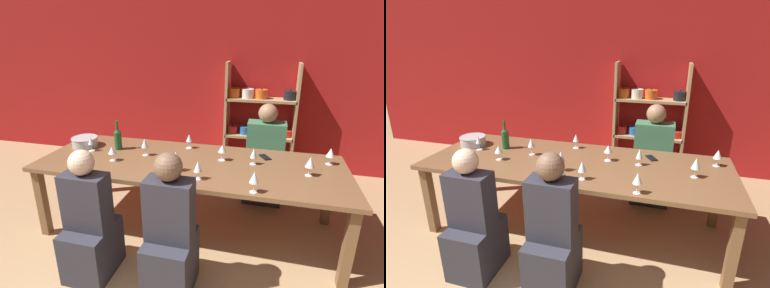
# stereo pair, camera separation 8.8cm
# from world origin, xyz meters

# --- Properties ---
(wall_back_red) EXTENTS (8.80, 0.06, 2.70)m
(wall_back_red) POSITION_xyz_m (0.00, 3.83, 1.35)
(wall_back_red) COLOR #A31919
(wall_back_red) RESTS_ON ground_plane
(shelf_unit) EXTENTS (1.00, 0.30, 1.60)m
(shelf_unit) POSITION_xyz_m (0.59, 3.63, 0.67)
(shelf_unit) COLOR tan
(shelf_unit) RESTS_ON ground_plane
(dining_table) EXTENTS (2.96, 1.07, 0.76)m
(dining_table) POSITION_xyz_m (0.01, 1.94, 0.69)
(dining_table) COLOR brown
(dining_table) RESTS_ON ground_plane
(mixing_bowl) EXTENTS (0.29, 0.29, 0.11)m
(mixing_bowl) POSITION_xyz_m (-1.24, 2.08, 0.82)
(mixing_bowl) COLOR #B7BABC
(mixing_bowl) RESTS_ON dining_table
(wine_bottle_green) EXTENTS (0.08, 0.08, 0.32)m
(wine_bottle_green) POSITION_xyz_m (-0.83, 2.09, 0.88)
(wine_bottle_green) COLOR #1E4C23
(wine_bottle_green) RESTS_ON dining_table
(wine_glass_white_a) EXTENTS (0.08, 0.08, 0.17)m
(wine_glass_white_a) POSITION_xyz_m (0.65, 1.47, 0.89)
(wine_glass_white_a) COLOR white
(wine_glass_white_a) RESTS_ON dining_table
(wine_glass_empty_a) EXTENTS (0.08, 0.08, 0.19)m
(wine_glass_empty_a) POSITION_xyz_m (-0.05, 1.70, 0.90)
(wine_glass_empty_a) COLOR white
(wine_glass_empty_a) RESTS_ON dining_table
(wine_glass_red_a) EXTENTS (0.07, 0.07, 0.15)m
(wine_glass_red_a) POSITION_xyz_m (0.04, 1.47, 0.87)
(wine_glass_red_a) COLOR white
(wine_glass_red_a) RESTS_ON dining_table
(wine_glass_empty_b) EXTENTS (0.07, 0.07, 0.18)m
(wine_glass_empty_b) POSITION_xyz_m (-0.48, 1.99, 0.89)
(wine_glass_empty_b) COLOR white
(wine_glass_empty_b) RESTS_ON dining_table
(wine_glass_red_b) EXTENTS (0.06, 0.06, 0.16)m
(wine_glass_red_b) POSITION_xyz_m (0.61, 2.03, 0.87)
(wine_glass_red_b) COLOR white
(wine_glass_red_b) RESTS_ON dining_table
(wine_glass_red_c) EXTENTS (0.07, 0.07, 0.17)m
(wine_glass_red_c) POSITION_xyz_m (0.18, 1.58, 0.88)
(wine_glass_red_c) COLOR white
(wine_glass_red_c) RESTS_ON dining_table
(wine_glass_red_d) EXTENTS (0.08, 0.08, 0.16)m
(wine_glass_red_d) POSITION_xyz_m (0.31, 2.05, 0.88)
(wine_glass_red_d) COLOR white
(wine_glass_red_d) RESTS_ON dining_table
(wine_glass_red_e) EXTENTS (0.08, 0.08, 0.18)m
(wine_glass_red_e) POSITION_xyz_m (1.10, 1.89, 0.89)
(wine_glass_red_e) COLOR white
(wine_glass_red_e) RESTS_ON dining_table
(wine_glass_white_b) EXTENTS (0.07, 0.07, 0.16)m
(wine_glass_white_b) POSITION_xyz_m (-0.10, 2.31, 0.87)
(wine_glass_white_b) COLOR white
(wine_glass_white_b) RESTS_ON dining_table
(wine_glass_empty_c) EXTENTS (0.07, 0.07, 0.16)m
(wine_glass_empty_c) POSITION_xyz_m (-1.09, 1.96, 0.87)
(wine_glass_empty_c) COLOR white
(wine_glass_empty_c) RESTS_ON dining_table
(wine_glass_white_c) EXTENTS (0.08, 0.08, 0.16)m
(wine_glass_white_c) POSITION_xyz_m (1.32, 2.21, 0.88)
(wine_glass_white_c) COLOR white
(wine_glass_white_c) RESTS_ON dining_table
(wine_glass_empty_d) EXTENTS (0.08, 0.08, 0.15)m
(wine_glass_empty_d) POSITION_xyz_m (-0.73, 1.78, 0.87)
(wine_glass_empty_d) COLOR white
(wine_glass_empty_d) RESTS_ON dining_table
(cell_phone) EXTENTS (0.13, 0.17, 0.01)m
(cell_phone) POSITION_xyz_m (0.72, 2.23, 0.77)
(cell_phone) COLOR black
(cell_phone) RESTS_ON dining_table
(person_near_a) EXTENTS (0.35, 0.44, 1.17)m
(person_near_a) POSITION_xyz_m (0.07, 1.12, 0.44)
(person_near_a) COLOR #2D2D38
(person_near_a) RESTS_ON ground_plane
(person_far_a) EXTENTS (0.45, 0.56, 1.19)m
(person_far_a) POSITION_xyz_m (0.72, 2.85, 0.43)
(person_far_a) COLOR #2D2D38
(person_far_a) RESTS_ON ground_plane
(person_near_b) EXTENTS (0.36, 0.45, 1.12)m
(person_near_b) POSITION_xyz_m (-0.63, 1.13, 0.41)
(person_near_b) COLOR #2D2D38
(person_near_b) RESTS_ON ground_plane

